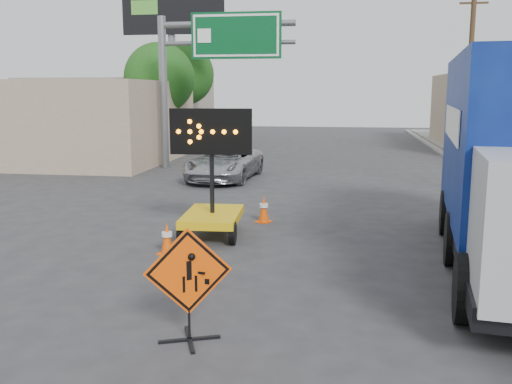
# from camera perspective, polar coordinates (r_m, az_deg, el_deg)

# --- Properties ---
(ground) EXTENTS (100.00, 100.00, 0.00)m
(ground) POSITION_cam_1_polar(r_m,az_deg,el_deg) (8.33, -3.97, -14.83)
(ground) COLOR #2D2D30
(ground) RESTS_ON ground
(curb_right) EXTENTS (0.40, 60.00, 0.12)m
(curb_right) POSITION_cam_1_polar(r_m,az_deg,el_deg) (23.28, 22.37, 0.79)
(curb_right) COLOR gray
(curb_right) RESTS_ON ground
(storefront_left_near) EXTENTS (14.00, 10.00, 4.00)m
(storefront_left_near) POSITION_cam_1_polar(r_m,az_deg,el_deg) (31.59, -21.15, 6.66)
(storefront_left_near) COLOR tan
(storefront_left_near) RESTS_ON ground
(storefront_left_far) EXTENTS (12.00, 10.00, 4.40)m
(storefront_left_far) POSITION_cam_1_polar(r_m,az_deg,el_deg) (44.63, -13.29, 8.11)
(storefront_left_far) COLOR gray
(storefront_left_far) RESTS_ON ground
(highway_gantry) EXTENTS (6.18, 0.38, 6.90)m
(highway_gantry) POSITION_cam_1_polar(r_m,az_deg,el_deg) (26.10, -4.93, 13.46)
(highway_gantry) COLOR slate
(highway_gantry) RESTS_ON ground
(billboard) EXTENTS (6.10, 0.54, 9.85)m
(billboard) POSITION_cam_1_polar(r_m,az_deg,el_deg) (34.94, -8.29, 16.28)
(billboard) COLOR slate
(billboard) RESTS_ON ground
(utility_pole_far) EXTENTS (1.80, 0.26, 9.00)m
(utility_pole_far) POSITION_cam_1_polar(r_m,az_deg,el_deg) (32.01, 20.60, 11.54)
(utility_pole_far) COLOR #452D1D
(utility_pole_far) RESTS_ON ground
(tree_left_near) EXTENTS (3.71, 3.71, 6.03)m
(tree_left_near) POSITION_cam_1_polar(r_m,az_deg,el_deg) (30.93, -9.64, 11.14)
(tree_left_near) COLOR #452D1D
(tree_left_near) RESTS_ON ground
(tree_left_far) EXTENTS (4.10, 4.10, 6.66)m
(tree_left_far) POSITION_cam_1_polar(r_m,az_deg,el_deg) (38.88, -7.31, 11.58)
(tree_left_far) COLOR #452D1D
(tree_left_far) RESTS_ON ground
(construction_sign) EXTENTS (1.17, 0.84, 1.65)m
(construction_sign) POSITION_cam_1_polar(r_m,az_deg,el_deg) (8.11, -6.78, -8.94)
(construction_sign) COLOR black
(construction_sign) RESTS_ON ground
(arrow_board) EXTENTS (1.96, 2.25, 3.10)m
(arrow_board) POSITION_cam_1_polar(r_m,az_deg,el_deg) (13.91, -4.39, -1.64)
(arrow_board) COLOR gold
(arrow_board) RESTS_ON ground
(pickup_truck) EXTENTS (2.61, 5.10, 1.38)m
(pickup_truck) POSITION_cam_1_polar(r_m,az_deg,el_deg) (22.92, -3.12, 2.99)
(pickup_truck) COLOR #ADAFB5
(pickup_truck) RESTS_ON ground
(cone_a) EXTENTS (0.35, 0.35, 0.67)m
(cone_a) POSITION_cam_1_polar(r_m,az_deg,el_deg) (10.53, -4.94, -7.48)
(cone_a) COLOR #F34C05
(cone_a) RESTS_ON ground
(cone_b) EXTENTS (0.45, 0.45, 0.70)m
(cone_b) POSITION_cam_1_polar(r_m,az_deg,el_deg) (12.56, -8.89, -4.61)
(cone_b) COLOR #F34C05
(cone_b) RESTS_ON ground
(cone_c) EXTENTS (0.48, 0.48, 0.72)m
(cone_c) POSITION_cam_1_polar(r_m,az_deg,el_deg) (15.41, 0.77, -1.71)
(cone_c) COLOR #F34C05
(cone_c) RESTS_ON ground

